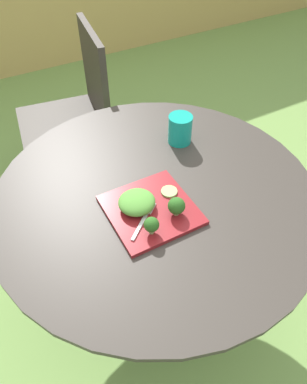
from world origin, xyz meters
The scene contains 10 objects.
ground_plane centered at (0.00, 0.00, 0.00)m, with size 12.00×12.00×0.00m, color #70994C.
patio_table centered at (0.00, 0.00, 0.50)m, with size 1.06×1.06×0.71m.
patio_chair centered at (0.03, 0.89, 0.53)m, with size 0.50×0.50×0.90m.
salad_plate centered at (-0.06, -0.07, 0.72)m, with size 0.26×0.26×0.01m, color maroon.
drinking_glass centered at (0.20, 0.19, 0.76)m, with size 0.09×0.09×0.11m.
fork centered at (-0.09, -0.09, 0.73)m, with size 0.13×0.11×0.00m.
lettuce_mound centered at (-0.09, -0.05, 0.75)m, with size 0.11×0.11×0.05m, color #519338.
broccoli_floret_0 centered at (-0.10, -0.15, 0.76)m, with size 0.04×0.04×0.06m.
broccoli_floret_1 centered at (0.00, -0.12, 0.76)m, with size 0.05×0.05×0.06m.
cucumber_slice_0 centered at (0.03, -0.04, 0.73)m, with size 0.05×0.05×0.01m, color #8EB766.
Camera 1 is at (-0.40, -0.72, 1.56)m, focal length 34.01 mm.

